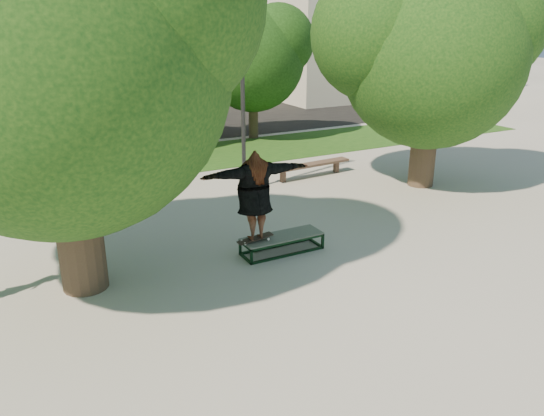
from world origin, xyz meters
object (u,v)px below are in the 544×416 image
lamppost (242,82)px  grind_box (282,244)px  car_dark (22,125)px  car_silver_b (144,114)px  tree_right (429,45)px  tree_left (48,43)px  bench (311,166)px  car_grey (109,126)px

lamppost → grind_box: bearing=-104.7°
car_dark → car_silver_b: bearing=7.0°
car_dark → tree_right: bearing=-52.8°
tree_left → lamppost: bearing=36.4°
tree_right → car_dark: size_ratio=1.37×
bench → car_silver_b: (-2.52, 10.42, 0.29)m
tree_right → lamppost: size_ratio=1.07×
tree_right → bench: 4.98m
car_grey → car_dark: bearing=150.1°
tree_right → car_silver_b: size_ratio=1.42×
grind_box → car_dark: 14.68m
bench → car_dark: 12.20m
lamppost → car_silver_b: size_ratio=1.34×
lamppost → car_grey: size_ratio=1.27×
tree_right → car_grey: tree_right is taller
car_dark → car_silver_b: (5.22, 1.00, -0.12)m
grind_box → car_silver_b: 15.13m
car_dark → lamppost: bearing=-65.6°
lamppost → car_silver_b: 11.04m
bench → car_silver_b: size_ratio=0.64×
bench → lamppost: bearing=-176.7°
grind_box → car_grey: (-0.95, 12.83, 0.48)m
car_dark → car_silver_b: size_ratio=1.04×
tree_left → car_silver_b: tree_left is taller
tree_right → grind_box: tree_right is taller
lamppost → tree_right: bearing=-21.3°
bench → car_grey: bearing=115.1°
lamppost → bench: 3.75m
grind_box → car_dark: bearing=106.2°
tree_left → car_grey: bearing=75.5°
lamppost → bench: lamppost is taller
car_silver_b → bench: bearing=-80.1°
grind_box → car_grey: size_ratio=0.38×
tree_left → car_grey: 13.35m
tree_right → grind_box: (-6.06, -2.42, -3.90)m
tree_right → car_dark: (-10.15, 11.67, -3.31)m
tree_right → bench: (-2.42, 2.25, -3.72)m
bench → grind_box: bearing=-132.2°
car_grey → grind_box: bearing=-93.9°
tree_right → grind_box: 7.60m
grind_box → bench: size_ratio=0.62×
tree_left → car_grey: (3.20, 12.41, -3.76)m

